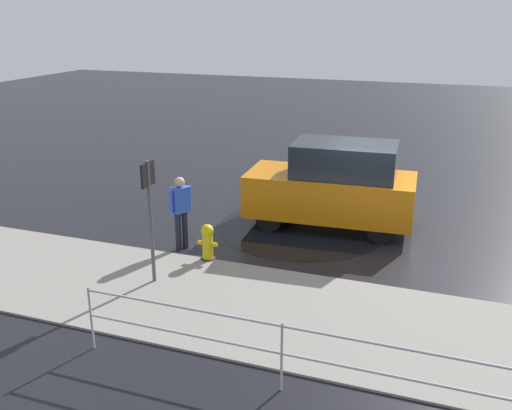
{
  "coord_description": "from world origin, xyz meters",
  "views": [
    {
      "loc": [
        -1.45,
        12.48,
        4.94
      ],
      "look_at": [
        2.54,
        1.4,
        0.9
      ],
      "focal_mm": 40.0,
      "sensor_mm": 36.0,
      "label": 1
    }
  ],
  "objects_px": {
    "moving_hatchback": "(334,185)",
    "pedestrian": "(181,207)",
    "fire_hydrant": "(208,243)",
    "sign_post": "(150,205)"
  },
  "relations": [
    {
      "from": "fire_hydrant",
      "to": "moving_hatchback",
      "type": "bearing_deg",
      "value": -125.17
    },
    {
      "from": "fire_hydrant",
      "to": "sign_post",
      "type": "relative_size",
      "value": 0.33
    },
    {
      "from": "fire_hydrant",
      "to": "pedestrian",
      "type": "distance_m",
      "value": 1.05
    },
    {
      "from": "fire_hydrant",
      "to": "sign_post",
      "type": "bearing_deg",
      "value": 66.62
    },
    {
      "from": "moving_hatchback",
      "to": "sign_post",
      "type": "relative_size",
      "value": 1.66
    },
    {
      "from": "moving_hatchback",
      "to": "sign_post",
      "type": "height_order",
      "value": "sign_post"
    },
    {
      "from": "pedestrian",
      "to": "sign_post",
      "type": "distance_m",
      "value": 1.79
    },
    {
      "from": "pedestrian",
      "to": "fire_hydrant",
      "type": "bearing_deg",
      "value": 153.49
    },
    {
      "from": "moving_hatchback",
      "to": "pedestrian",
      "type": "distance_m",
      "value": 3.7
    },
    {
      "from": "fire_hydrant",
      "to": "pedestrian",
      "type": "relative_size",
      "value": 0.5
    }
  ]
}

